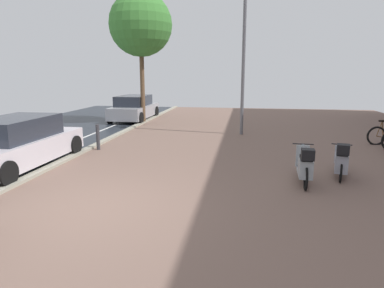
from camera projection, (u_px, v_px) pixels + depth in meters
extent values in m
cube|color=#7F6255|center=(350.00, 227.00, 5.90)|extent=(14.40, 40.00, 0.05)
torus|color=black|center=(376.00, 136.00, 12.45)|extent=(0.72, 0.19, 0.72)
cylinder|color=brown|center=(383.00, 130.00, 12.40)|extent=(0.15, 0.06, 0.58)
cylinder|color=brown|center=(380.00, 137.00, 12.45)|extent=(0.26, 0.07, 0.08)
cylinder|color=brown|center=(379.00, 129.00, 12.40)|extent=(0.17, 0.05, 0.53)
cube|color=black|center=(382.00, 121.00, 12.33)|extent=(0.23, 0.12, 0.06)
torus|color=black|center=(306.00, 179.00, 7.66)|extent=(0.10, 0.57, 0.56)
torus|color=black|center=(301.00, 165.00, 8.84)|extent=(0.10, 0.57, 0.56)
cube|color=#A4AEB5|center=(303.00, 172.00, 8.25)|extent=(0.33, 0.71, 0.08)
cube|color=#A4AEB5|center=(305.00, 168.00, 7.84)|extent=(0.34, 0.56, 0.42)
cube|color=black|center=(306.00, 158.00, 7.79)|extent=(0.30, 0.51, 0.06)
cylinder|color=#A4AEB5|center=(302.00, 154.00, 8.75)|extent=(0.08, 0.12, 0.57)
cube|color=#A4AEB5|center=(302.00, 156.00, 8.69)|extent=(0.33, 0.10, 0.56)
cylinder|color=black|center=(303.00, 144.00, 8.67)|extent=(0.52, 0.07, 0.03)
cube|color=black|center=(308.00, 154.00, 7.50)|extent=(0.30, 0.30, 0.24)
torus|color=black|center=(341.00, 173.00, 8.20)|extent=(0.16, 0.49, 0.49)
torus|color=black|center=(340.00, 162.00, 9.26)|extent=(0.16, 0.49, 0.49)
cube|color=#A5A8B6|center=(340.00, 168.00, 8.73)|extent=(0.43, 0.71, 0.08)
cube|color=#A5A8B6|center=(341.00, 163.00, 8.35)|extent=(0.41, 0.57, 0.44)
cube|color=black|center=(342.00, 153.00, 8.30)|extent=(0.36, 0.52, 0.06)
cylinder|color=#A5A8B6|center=(341.00, 153.00, 9.19)|extent=(0.10, 0.13, 0.50)
cube|color=#A5A8B6|center=(341.00, 154.00, 9.12)|extent=(0.33, 0.15, 0.49)
cylinder|color=black|center=(342.00, 144.00, 9.11)|extent=(0.51, 0.15, 0.03)
cube|color=black|center=(343.00, 149.00, 8.03)|extent=(0.34, 0.34, 0.24)
cube|color=silver|center=(18.00, 150.00, 9.49)|extent=(1.78, 4.26, 0.64)
cube|color=#282D38|center=(14.00, 128.00, 9.32)|extent=(1.50, 2.48, 0.59)
cylinder|color=black|center=(27.00, 143.00, 11.21)|extent=(0.20, 0.62, 0.62)
cylinder|color=black|center=(75.00, 145.00, 10.95)|extent=(0.20, 0.62, 0.62)
cylinder|color=black|center=(7.00, 174.00, 7.84)|extent=(0.20, 0.62, 0.62)
cube|color=#A3A3A9|center=(134.00, 111.00, 19.09)|extent=(1.73, 4.17, 0.64)
cube|color=#282D38|center=(134.00, 101.00, 18.90)|extent=(1.45, 2.54, 0.55)
cylinder|color=black|center=(130.00, 111.00, 20.77)|extent=(0.20, 0.62, 0.62)
cylinder|color=black|center=(156.00, 111.00, 20.52)|extent=(0.20, 0.62, 0.62)
cylinder|color=black|center=(110.00, 117.00, 17.74)|extent=(0.20, 0.62, 0.62)
cylinder|color=black|center=(140.00, 118.00, 17.49)|extent=(0.20, 0.62, 0.62)
cylinder|color=slate|center=(243.00, 61.00, 14.01)|extent=(0.14, 0.14, 6.15)
cylinder|color=brown|center=(142.00, 86.00, 17.61)|extent=(0.23, 0.23, 3.88)
sphere|color=#418736|center=(141.00, 24.00, 16.98)|extent=(3.18, 3.18, 3.18)
cylinder|color=#38383D|center=(98.00, 137.00, 11.62)|extent=(0.12, 0.12, 0.88)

